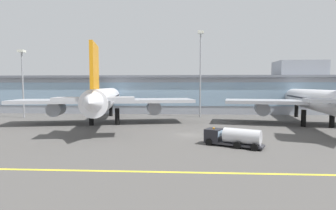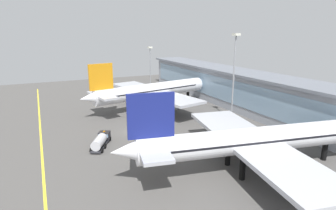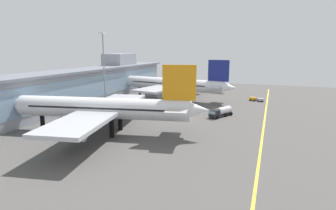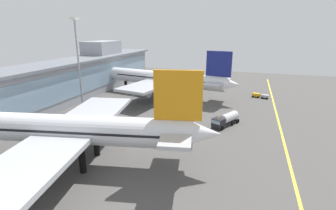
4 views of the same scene
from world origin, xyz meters
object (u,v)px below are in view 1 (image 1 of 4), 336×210
airliner_near_left (105,99)px  apron_light_mast_centre (200,62)px  apron_light_mast_west (22,73)px  airliner_near_right (314,100)px  fuel_tanker_truck (231,137)px

airliner_near_left → apron_light_mast_centre: 31.37m
apron_light_mast_west → apron_light_mast_centre: (52.91, 5.28, 3.30)m
airliner_near_right → apron_light_mast_west: apron_light_mast_west is taller
airliner_near_right → fuel_tanker_truck: size_ratio=5.84×
apron_light_mast_centre → airliner_near_left: bearing=-147.4°
airliner_near_right → airliner_near_left: bearing=100.9°
apron_light_mast_centre → apron_light_mast_west: bearing=-174.3°
airliner_near_right → apron_light_mast_centre: (-26.32, 15.92, 10.77)m
fuel_tanker_truck → apron_light_mast_centre: 42.72m
airliner_near_left → apron_light_mast_centre: apron_light_mast_centre is taller
airliner_near_left → fuel_tanker_truck: size_ratio=5.64×
airliner_near_left → fuel_tanker_truck: 36.42m
airliner_near_right → fuel_tanker_truck: bearing=145.6°
airliner_near_right → apron_light_mast_west: size_ratio=2.65×
airliner_near_left → airliner_near_right: airliner_near_left is taller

